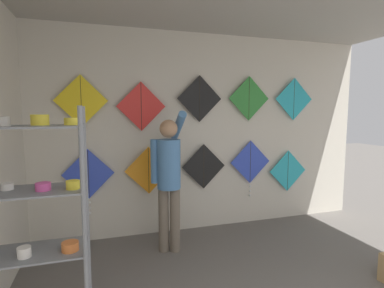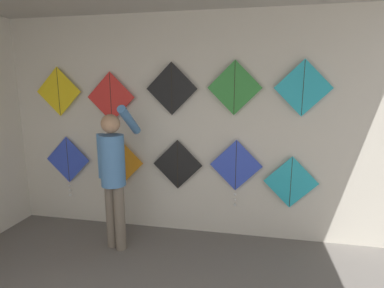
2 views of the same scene
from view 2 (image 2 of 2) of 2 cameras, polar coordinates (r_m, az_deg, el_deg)
back_panel at (r=3.88m, az=-3.32°, el=3.22°), size 5.29×0.06×2.80m
shopkeeper at (r=3.59m, az=-14.73°, el=-4.78°), size 0.42×0.54×1.73m
kite_0 at (r=4.51m, az=-22.54°, el=-3.20°), size 0.65×0.04×0.86m
kite_1 at (r=4.13m, az=-13.54°, el=-3.42°), size 0.65×0.01×0.65m
kite_2 at (r=3.87m, az=-2.77°, el=-3.94°), size 0.65×0.01×0.65m
kite_3 at (r=3.77m, az=8.34°, el=-4.55°), size 0.65×0.04×0.86m
kite_4 at (r=3.84m, az=18.31°, el=-6.94°), size 0.65×0.01×0.65m
kite_5 at (r=4.42m, az=-24.07°, el=9.08°), size 0.65×0.01×0.65m
kite_6 at (r=4.04m, az=-15.22°, el=8.59°), size 0.65×0.01×0.65m
kite_7 at (r=3.75m, az=-3.89°, el=10.46°), size 0.65×0.01×0.65m
kite_8 at (r=3.63m, az=8.10°, el=10.55°), size 0.65×0.01×0.65m
kite_9 at (r=3.67m, az=20.42°, el=9.96°), size 0.65×0.01×0.65m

